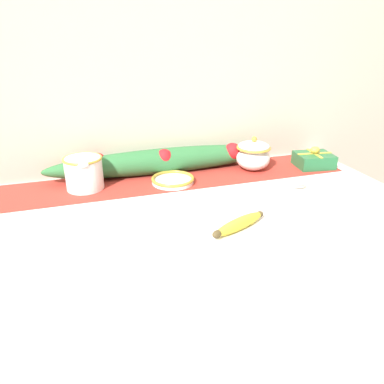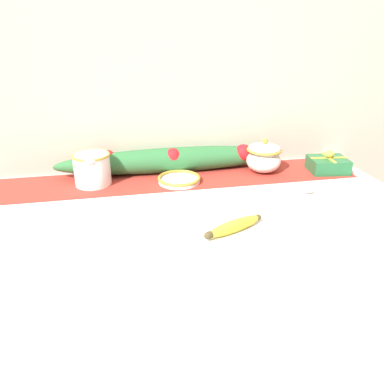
{
  "view_description": "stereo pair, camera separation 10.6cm",
  "coord_description": "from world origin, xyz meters",
  "views": [
    {
      "loc": [
        -0.28,
        -0.97,
        1.35
      ],
      "look_at": [
        0.01,
        -0.04,
        0.93
      ],
      "focal_mm": 35.0,
      "sensor_mm": 36.0,
      "label": 1
    },
    {
      "loc": [
        -0.18,
        -1.0,
        1.35
      ],
      "look_at": [
        0.01,
        -0.04,
        0.93
      ],
      "focal_mm": 35.0,
      "sensor_mm": 36.0,
      "label": 2
    }
  ],
  "objects": [
    {
      "name": "sugar_bowl",
      "position": [
        0.32,
        0.2,
        0.94
      ],
      "size": [
        0.12,
        0.12,
        0.12
      ],
      "color": "white",
      "rests_on": "countertop"
    },
    {
      "name": "back_wall",
      "position": [
        0.0,
        0.34,
        1.2
      ],
      "size": [
        2.16,
        0.04,
        2.4
      ],
      "primitive_type": "cube",
      "color": "beige",
      "rests_on": "ground_plane"
    },
    {
      "name": "banana",
      "position": [
        0.09,
        -0.2,
        0.89
      ],
      "size": [
        0.18,
        0.1,
        0.03
      ],
      "rotation": [
        0.0,
        0.0,
        0.41
      ],
      "color": "yellow",
      "rests_on": "countertop"
    },
    {
      "name": "countertop",
      "position": [
        0.0,
        0.0,
        0.44
      ],
      "size": [
        1.36,
        0.63,
        0.88
      ],
      "primitive_type": "cube",
      "color": "silver",
      "rests_on": "ground_plane"
    },
    {
      "name": "small_dish",
      "position": [
        0.01,
        0.16,
        0.89
      ],
      "size": [
        0.14,
        0.14,
        0.02
      ],
      "color": "white",
      "rests_on": "countertop"
    },
    {
      "name": "poinsettia_garland",
      "position": [
        0.0,
        0.26,
        0.93
      ],
      "size": [
        0.82,
        0.1,
        0.09
      ],
      "color": "#2D6B38",
      "rests_on": "countertop"
    },
    {
      "name": "spoon",
      "position": [
        0.38,
        -0.0,
        0.88
      ],
      "size": [
        0.18,
        0.03,
        0.01
      ],
      "rotation": [
        0.0,
        0.0,
        -0.05
      ],
      "color": "#A89E89",
      "rests_on": "countertop"
    },
    {
      "name": "table_runner",
      "position": [
        0.0,
        0.2,
        0.88
      ],
      "size": [
        1.25,
        0.22,
        0.0
      ],
      "primitive_type": "cube",
      "color": "#B23328",
      "rests_on": "countertop"
    },
    {
      "name": "gift_box",
      "position": [
        0.55,
        0.16,
        0.91
      ],
      "size": [
        0.14,
        0.13,
        0.08
      ],
      "rotation": [
        0.0,
        0.0,
        -0.14
      ],
      "color": "#236638",
      "rests_on": "countertop"
    },
    {
      "name": "cream_pitcher",
      "position": [
        -0.27,
        0.2,
        0.94
      ],
      "size": [
        0.12,
        0.14,
        0.11
      ],
      "color": "white",
      "rests_on": "countertop"
    }
  ]
}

